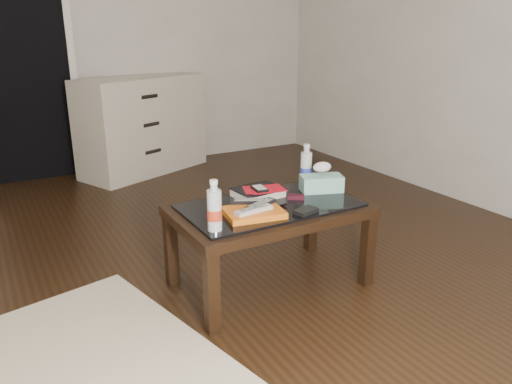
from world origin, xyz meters
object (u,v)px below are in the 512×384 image
Objects in this scene: water_bottle_right at (306,164)px; water_bottle_left at (214,205)px; coffee_table at (270,216)px; tissue_box at (321,183)px; dresser at (142,125)px; textbook at (258,192)px.

water_bottle_left is at bearing -154.12° from water_bottle_right.
coffee_table is 0.39m from tissue_box.
tissue_box is at bearing 15.89° from water_bottle_left.
tissue_box is at bearing -106.90° from dresser.
textbook is 0.52m from water_bottle_left.
dresser reaches higher than water_bottle_right.
textbook is 0.37m from tissue_box.
coffee_table is 0.77× the size of dresser.
coffee_table is at bearing 23.03° from water_bottle_left.
dresser reaches higher than water_bottle_left.
coffee_table is 0.46m from water_bottle_right.
water_bottle_left and water_bottle_right have the same top height.
water_bottle_left is (-0.50, -2.69, 0.13)m from dresser.
coffee_table is at bearing -99.83° from textbook.
water_bottle_left is at bearing -143.84° from tissue_box.
tissue_box is at bearing 7.65° from coffee_table.
textbook is (0.01, 0.14, 0.09)m from coffee_table.
water_bottle_left is (-0.39, -0.17, 0.18)m from coffee_table.
dresser is 5.46× the size of water_bottle_right.
water_bottle_right is (0.37, 0.20, 0.18)m from coffee_table.
coffee_table is at bearing -151.22° from water_bottle_right.
coffee_table is 4.35× the size of tissue_box.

